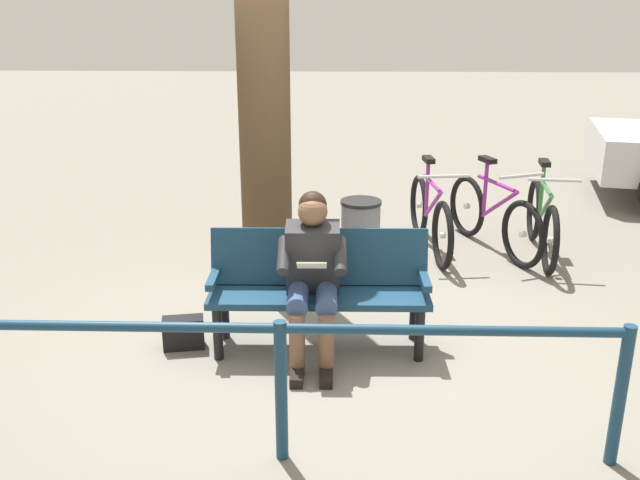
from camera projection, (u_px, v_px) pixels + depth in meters
ground_plane at (339, 339)px, 5.45m from camera, size 40.00×40.00×0.00m
bench at (319, 281)px, 5.21m from camera, size 1.61×0.50×0.87m
person_reading at (313, 269)px, 5.00m from camera, size 0.49×0.77×1.20m
handbag at (183, 333)px, 5.27m from camera, size 0.32×0.19×0.24m
tree_trunk at (263, 74)px, 6.05m from camera, size 0.46×0.46×3.71m
litter_bin at (360, 242)px, 6.39m from camera, size 0.36×0.36×0.78m
bicycle_orange at (542, 221)px, 7.09m from camera, size 0.48×1.68×0.94m
bicycle_blue at (493, 217)px, 7.22m from camera, size 0.71×1.59×0.94m
bicycle_red at (430, 217)px, 7.22m from camera, size 0.48×1.68×0.94m
railing_fence at (281, 362)px, 3.85m from camera, size 3.76×0.07×0.85m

